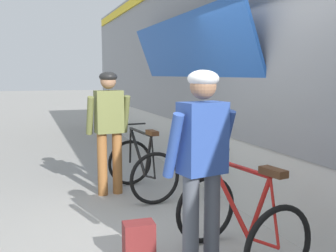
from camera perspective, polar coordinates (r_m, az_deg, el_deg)
ground_plane at (r=4.18m, az=-1.81°, el=-16.78°), size 80.00×80.00×0.00m
cyclist_near_in_olive at (r=5.58m, az=-8.65°, el=0.59°), size 0.62×0.33×1.76m
cyclist_far_in_blue at (r=3.27m, az=5.01°, el=-4.28°), size 0.65×0.38×1.76m
bicycle_near_black at (r=5.65m, az=-3.88°, el=-5.98°), size 0.79×1.12×0.99m
bicycle_far_red at (r=3.68m, az=10.28°, el=-13.62°), size 0.87×1.17×0.99m
backpack_on_platform at (r=3.70m, az=-4.28°, el=-16.80°), size 0.29×0.20×0.40m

